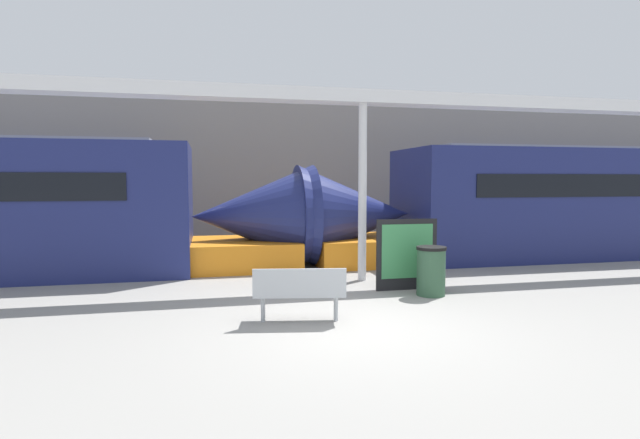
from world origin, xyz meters
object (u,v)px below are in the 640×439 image
(bench_near, at_px, (300,290))
(trash_bin, at_px, (431,271))
(train_left, at_px, (615,204))
(poster_board, at_px, (407,254))
(support_column_near, at_px, (362,193))

(bench_near, xyz_separation_m, trash_bin, (2.82, 1.30, -0.04))
(train_left, relative_size, poster_board, 13.46)
(trash_bin, height_order, poster_board, poster_board)
(support_column_near, bearing_deg, bench_near, -123.13)
(trash_bin, relative_size, poster_board, 0.66)
(bench_near, distance_m, support_column_near, 3.86)
(bench_near, relative_size, trash_bin, 1.57)
(poster_board, distance_m, support_column_near, 1.76)
(train_left, distance_m, trash_bin, 8.94)
(trash_bin, distance_m, poster_board, 0.68)
(train_left, bearing_deg, trash_bin, -153.06)
(poster_board, bearing_deg, bench_near, -143.72)
(train_left, distance_m, support_column_near, 9.10)
(bench_near, xyz_separation_m, support_column_near, (1.96, 3.00, 1.42))
(train_left, relative_size, trash_bin, 20.47)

